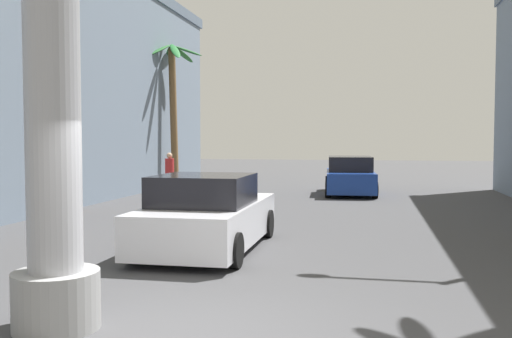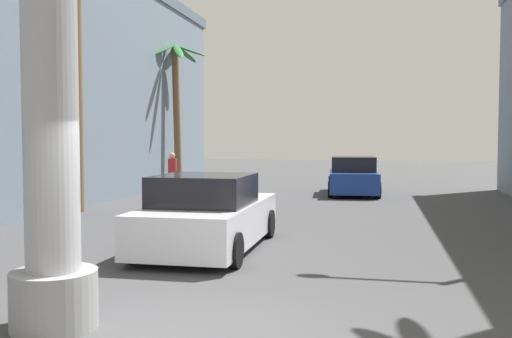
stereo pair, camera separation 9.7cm
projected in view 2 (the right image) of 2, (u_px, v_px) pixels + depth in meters
The scene contains 6 objects.
ground_plane at pixel (299, 219), 16.31m from camera, with size 92.09×92.09×0.00m, color #424244.
car_lead at pixel (208, 216), 11.70m from camera, with size 2.11×4.63×1.56m.
car_far at pixel (353, 176), 23.49m from camera, with size 2.29×4.66×1.56m.
palm_tree_far_left at pixel (176, 94), 26.18m from camera, with size 3.01×2.88×6.64m.
palm_tree_mid_left at pixel (75, 43), 17.59m from camera, with size 2.77×2.65×9.03m.
pedestrian_far_left at pixel (172, 172), 21.53m from camera, with size 0.48×0.48×1.76m.
Camera 2 is at (2.18, -6.11, 2.28)m, focal length 40.00 mm.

